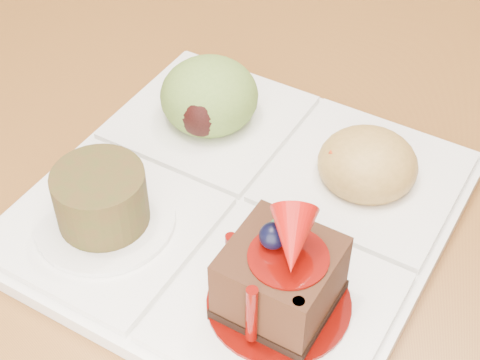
# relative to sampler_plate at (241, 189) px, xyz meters

# --- Properties ---
(ground) EXTENTS (6.00, 6.00, 0.00)m
(ground) POSITION_rel_sampler_plate_xyz_m (-0.01, 0.44, -0.77)
(ground) COLOR brown
(sampler_plate) EXTENTS (0.35, 0.35, 0.11)m
(sampler_plate) POSITION_rel_sampler_plate_xyz_m (0.00, 0.00, 0.00)
(sampler_plate) COLOR white
(sampler_plate) RESTS_ON dining_table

